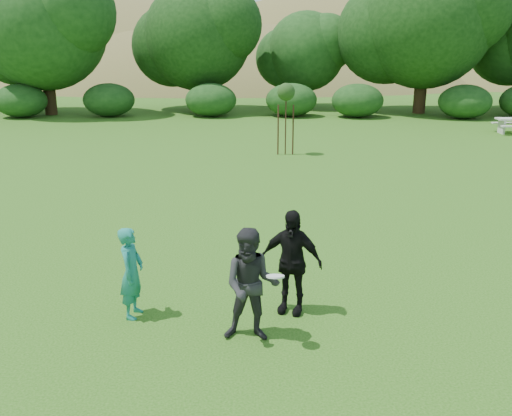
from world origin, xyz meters
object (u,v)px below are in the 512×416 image
Objects in this scene: player_teal at (132,273)px; player_grey at (251,285)px; player_black at (291,262)px; sapling at (286,94)px.

player_grey is at bearing -102.93° from player_teal.
sapling is at bearing 106.80° from player_black.
sapling is (0.43, 13.89, 1.51)m from player_black.
player_grey is (2.00, -0.74, 0.12)m from player_teal.
player_black is 0.64× the size of sapling.
player_teal is 2.66m from player_black.
player_teal is at bearing -102.31° from sapling.
player_teal is 0.55× the size of sapling.
sapling reaches higher than player_grey.
player_black is at bearing -78.23° from player_teal.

